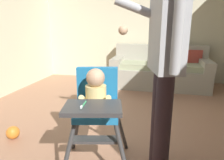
# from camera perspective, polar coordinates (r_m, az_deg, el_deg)

# --- Properties ---
(ground) EXTENTS (6.08, 6.89, 0.10)m
(ground) POSITION_cam_1_polar(r_m,az_deg,el_deg) (2.52, 0.51, -15.63)
(ground) COLOR #986B51
(wall_far) EXTENTS (5.28, 0.06, 2.70)m
(wall_far) POSITION_cam_1_polar(r_m,az_deg,el_deg) (4.83, 7.62, 16.12)
(wall_far) COLOR beige
(wall_far) RESTS_ON ground
(couch) EXTENTS (1.97, 0.86, 0.86)m
(couch) POSITION_cam_1_polar(r_m,az_deg,el_deg) (4.38, 13.36, 2.58)
(couch) COLOR #9A9687
(couch) RESTS_ON ground
(high_chair) EXTENTS (0.72, 0.81, 0.92)m
(high_chair) POSITION_cam_1_polar(r_m,az_deg,el_deg) (1.70, -4.48, -6.09)
(high_chair) COLOR #363636
(high_chair) RESTS_ON ground
(adult_standing) EXTENTS (0.59, 0.50, 1.69)m
(adult_standing) POSITION_cam_1_polar(r_m,az_deg,el_deg) (1.67, 14.61, 4.95)
(adult_standing) COLOR #33252A
(adult_standing) RESTS_ON ground
(toy_ball_second) EXTENTS (0.15, 0.15, 0.15)m
(toy_ball_second) POSITION_cam_1_polar(r_m,az_deg,el_deg) (2.60, -26.32, -13.21)
(toy_ball_second) COLOR orange
(toy_ball_second) RESTS_ON ground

